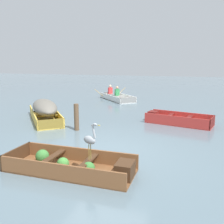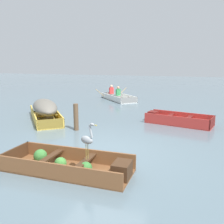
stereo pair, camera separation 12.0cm
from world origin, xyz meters
name	(u,v)px [view 1 (the left image)]	position (x,y,z in m)	size (l,w,h in m)	color
ground_plane	(101,151)	(0.00, 0.00, 0.00)	(80.00, 80.00, 0.00)	slate
dinghy_wooden_brown_foreground	(73,165)	(-0.12, -1.46, 0.14)	(3.01, 1.12, 0.38)	brown
skiff_red_near_moored	(176,120)	(1.75, 4.02, 0.15)	(2.76, 1.53, 0.42)	#AD2D28
skiff_yellow_mid_moored	(45,109)	(-3.75, 2.91, 0.49)	(3.11, 3.40, 0.87)	#E5BC47
rowboat_white_with_crew	(116,97)	(-2.65, 9.64, 0.18)	(3.19, 3.25, 0.92)	white
heron_on_dinghy	(90,139)	(0.36, -1.53, 0.85)	(0.45, 0.23, 0.84)	olive
mooring_post	(76,117)	(-1.64, 1.78, 0.49)	(0.18, 0.18, 0.99)	brown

